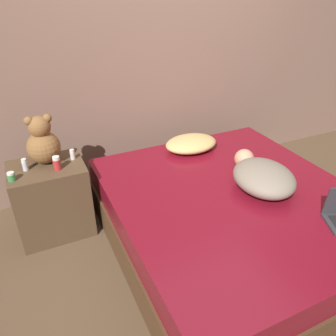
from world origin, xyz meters
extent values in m
plane|color=brown|center=(0.00, 0.00, 0.00)|extent=(12.00, 12.00, 0.00)
cube|color=#846656|center=(0.00, 1.23, 1.30)|extent=(8.00, 0.06, 2.60)
cube|color=#4C331E|center=(0.00, 0.00, 0.13)|extent=(1.71, 1.90, 0.26)
cube|color=maroon|center=(0.00, 0.00, 0.36)|extent=(1.67, 1.87, 0.20)
cube|color=brown|center=(-1.18, 0.72, 0.30)|extent=(0.54, 0.42, 0.59)
ellipsoid|color=tan|center=(0.04, 0.73, 0.52)|extent=(0.47, 0.34, 0.12)
ellipsoid|color=gray|center=(0.21, -0.04, 0.56)|extent=(0.51, 0.58, 0.19)
sphere|color=tan|center=(0.27, 0.27, 0.54)|extent=(0.16, 0.16, 0.16)
cylinder|color=tan|center=(0.40, -0.05, 0.49)|extent=(0.10, 0.23, 0.06)
sphere|color=brown|center=(-1.17, 0.79, 0.71)|extent=(0.24, 0.24, 0.24)
sphere|color=brown|center=(-1.17, 0.79, 0.88)|extent=(0.16, 0.16, 0.16)
sphere|color=brown|center=(-1.23, 0.79, 0.93)|extent=(0.06, 0.06, 0.06)
sphere|color=brown|center=(-1.10, 0.79, 0.93)|extent=(0.06, 0.06, 0.06)
cylinder|color=silver|center=(-1.32, 0.72, 0.63)|extent=(0.04, 0.04, 0.07)
cylinder|color=white|center=(-1.32, 0.72, 0.67)|extent=(0.04, 0.04, 0.02)
cylinder|color=white|center=(-0.98, 0.75, 0.62)|extent=(0.04, 0.04, 0.06)
cylinder|color=white|center=(-0.98, 0.75, 0.66)|extent=(0.03, 0.03, 0.02)
cylinder|color=#3D8E4C|center=(-1.41, 0.61, 0.62)|extent=(0.05, 0.05, 0.05)
cylinder|color=white|center=(-1.41, 0.61, 0.65)|extent=(0.05, 0.05, 0.01)
cylinder|color=#B72D2D|center=(-1.11, 0.64, 0.63)|extent=(0.05, 0.05, 0.08)
cylinder|color=white|center=(-1.11, 0.64, 0.68)|extent=(0.05, 0.05, 0.02)
camera|label=1|loc=(-1.25, -1.55, 1.78)|focal=35.00mm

